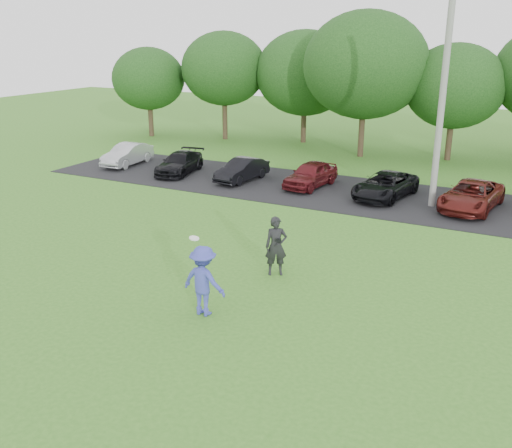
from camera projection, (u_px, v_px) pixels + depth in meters
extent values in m
plane|color=#367020|center=(200.00, 301.00, 16.37)|extent=(100.00, 100.00, 0.00)
cube|color=black|center=(346.00, 193.00, 27.32)|extent=(32.00, 6.50, 0.03)
cylinder|color=gray|center=(442.00, 100.00, 23.80)|extent=(0.28, 0.28, 9.33)
imported|color=#3D43AD|center=(204.00, 281.00, 15.35)|extent=(1.29, 0.77, 1.97)
cylinder|color=white|center=(194.00, 238.00, 15.06)|extent=(0.27, 0.27, 0.08)
imported|color=black|center=(276.00, 246.00, 17.92)|extent=(0.83, 0.74, 1.91)
cube|color=black|center=(279.00, 241.00, 17.60)|extent=(0.17, 0.16, 0.10)
imported|color=#A9ABB0|center=(127.00, 154.00, 32.86)|extent=(1.53, 3.75, 1.21)
imported|color=black|center=(180.00, 163.00, 30.92)|extent=(2.18, 4.07, 1.12)
imported|color=black|center=(242.00, 170.00, 29.36)|extent=(1.63, 3.58, 1.14)
imported|color=#511116|center=(311.00, 174.00, 28.20)|extent=(1.92, 3.82, 1.25)
imported|color=black|center=(385.00, 185.00, 26.39)|extent=(2.58, 4.41, 1.15)
imported|color=#531512|center=(471.00, 195.00, 24.64)|extent=(2.58, 4.57, 1.20)
cylinder|color=#38281C|center=(151.00, 121.00, 42.01)|extent=(0.36, 0.36, 2.20)
ellipsoid|color=#214C19|center=(148.00, 79.00, 41.03)|extent=(5.20, 5.20, 4.42)
cylinder|color=#38281C|center=(225.00, 120.00, 40.73)|extent=(0.36, 0.36, 2.70)
ellipsoid|color=#214C19|center=(224.00, 68.00, 39.58)|extent=(5.94, 5.94, 5.05)
cylinder|color=#38281C|center=(304.00, 126.00, 39.61)|extent=(0.36, 0.36, 2.20)
ellipsoid|color=#214C19|center=(305.00, 73.00, 38.46)|extent=(6.68, 6.68, 5.68)
cylinder|color=#38281C|center=(361.00, 135.00, 35.01)|extent=(0.36, 0.36, 2.70)
ellipsoid|color=#214C19|center=(365.00, 65.00, 33.68)|extent=(7.42, 7.42, 6.31)
cylinder|color=#38281C|center=(449.00, 142.00, 34.11)|extent=(0.36, 0.36, 2.20)
ellipsoid|color=#214C19|center=(455.00, 86.00, 33.06)|extent=(5.76, 5.76, 4.90)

